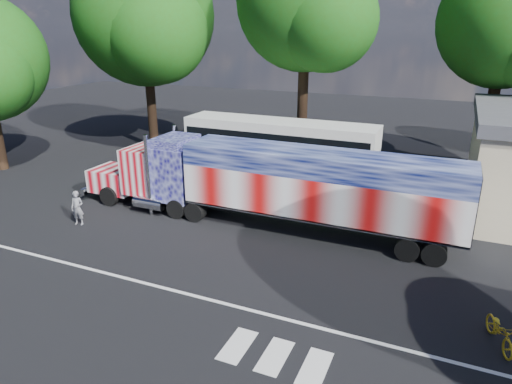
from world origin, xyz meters
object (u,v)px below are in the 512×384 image
at_px(bicycle, 500,331).
at_px(tree_n_mid, 308,1).
at_px(semi_truck, 270,183).
at_px(tree_ne_a, 509,22).
at_px(coach_bus, 279,148).
at_px(tree_nw_a, 146,16).
at_px(woman, 77,208).

xyz_separation_m(bicycle, tree_n_mid, (-11.62, 16.75, 10.04)).
height_order(semi_truck, bicycle, semi_truck).
xyz_separation_m(semi_truck, tree_ne_a, (9.69, 13.75, 7.16)).
bearing_deg(coach_bus, tree_nw_a, 166.12).
bearing_deg(woman, bicycle, -20.87).
xyz_separation_m(coach_bus, tree_ne_a, (12.07, 6.33, 7.45)).
relative_size(bicycle, tree_ne_a, 0.14).
xyz_separation_m(coach_bus, bicycle, (11.96, -12.89, -1.36)).
bearing_deg(woman, tree_ne_a, 28.72).
height_order(coach_bus, tree_nw_a, tree_nw_a).
height_order(coach_bus, tree_ne_a, tree_ne_a).
bearing_deg(woman, semi_truck, 8.13).
relative_size(bicycle, tree_nw_a, 0.12).
bearing_deg(bicycle, semi_truck, 131.43).
bearing_deg(tree_n_mid, tree_ne_a, 11.87).
height_order(semi_truck, coach_bus, semi_truck).
bearing_deg(woman, tree_nw_a, 96.11).
bearing_deg(tree_ne_a, tree_n_mid, -168.13).
bearing_deg(semi_truck, tree_nw_a, 143.43).
xyz_separation_m(coach_bus, tree_n_mid, (0.34, 3.86, 8.69)).
bearing_deg(coach_bus, tree_ne_a, 27.67).
distance_m(woman, tree_ne_a, 26.50).
bearing_deg(bicycle, tree_n_mid, 105.87).
relative_size(semi_truck, coach_bus, 1.59).
distance_m(coach_bus, tree_n_mid, 9.51).
bearing_deg(tree_nw_a, tree_ne_a, 8.46).
distance_m(tree_n_mid, tree_nw_a, 11.85).
distance_m(bicycle, tree_ne_a, 21.14).
bearing_deg(tree_ne_a, coach_bus, -152.33).
relative_size(tree_n_mid, tree_nw_a, 1.02).
bearing_deg(semi_truck, tree_ne_a, 54.84).
bearing_deg(tree_n_mid, woman, -113.29).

